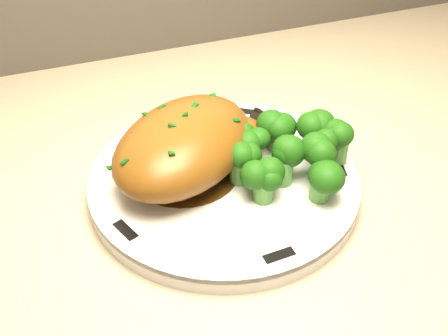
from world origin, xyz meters
name	(u,v)px	position (x,y,z in m)	size (l,w,h in m)	color
plate	(224,182)	(0.07, 1.65, 0.89)	(0.28, 0.28, 0.02)	silver
rim_accent_0	(246,112)	(0.14, 1.75, 0.90)	(0.03, 0.01, 0.00)	black
rim_accent_1	(131,140)	(-0.01, 1.74, 0.90)	(0.03, 0.01, 0.00)	black
rim_accent_2	(125,230)	(-0.04, 1.60, 0.90)	(0.03, 0.01, 0.00)	black
rim_accent_3	(279,256)	(0.08, 1.52, 0.90)	(0.03, 0.01, 0.00)	black
rim_accent_4	(339,168)	(0.19, 1.61, 0.90)	(0.03, 0.01, 0.00)	black
gravy_pool	(185,171)	(0.04, 1.67, 0.90)	(0.12, 0.12, 0.00)	#38210A
chicken_breast	(189,144)	(0.04, 1.67, 0.93)	(0.22, 0.20, 0.07)	brown
mushroom_pile	(238,134)	(0.11, 1.70, 0.91)	(0.09, 0.06, 0.02)	black
broccoli_florets	(291,154)	(0.14, 1.62, 0.93)	(0.14, 0.12, 0.05)	#579840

